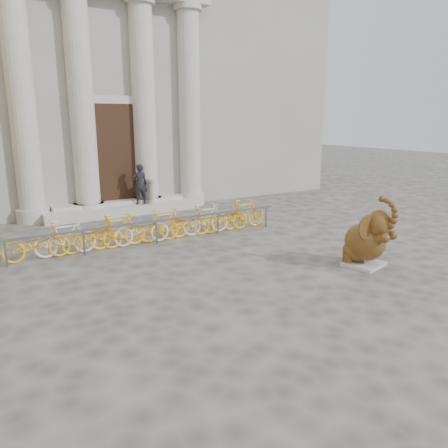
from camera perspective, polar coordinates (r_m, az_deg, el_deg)
ground at (r=9.51m, az=5.73°, el=-9.07°), size 80.00×80.00×0.00m
classical_building at (r=22.65m, az=-18.64°, el=18.87°), size 22.00×10.70×12.00m
entrance_steps at (r=17.56m, az=-13.06°, el=1.86°), size 6.00×1.20×0.36m
elephant_statue at (r=11.54m, az=18.14°, el=-2.08°), size 1.20×1.44×1.84m
bike_rack at (r=13.31m, az=-9.30°, el=-0.26°), size 8.51×0.53×1.00m
pedestrian at (r=17.44m, az=-10.94°, el=5.13°), size 0.63×0.46×1.58m
balustrade_post at (r=17.56m, az=-9.29°, el=4.15°), size 0.40×0.40×0.99m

